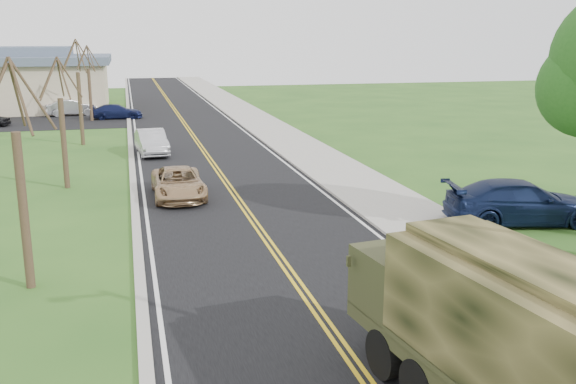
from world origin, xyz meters
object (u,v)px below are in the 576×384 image
object	(u,v)px
military_truck	(498,325)
pickup_navy	(521,202)
sedan_silver	(152,142)
suv_champagne	(178,183)

from	to	relation	value
military_truck	pickup_navy	distance (m)	13.18
sedan_silver	suv_champagne	bearing A→B (deg)	-91.80
suv_champagne	pickup_navy	size ratio (longest dim) A/B	0.82
suv_champagne	sedan_silver	world-z (taller)	sedan_silver
sedan_silver	pickup_navy	xyz separation A→B (m)	(12.23, -17.39, 0.08)
suv_champagne	sedan_silver	bearing A→B (deg)	93.05
suv_champagne	military_truck	bearing A→B (deg)	-77.65
military_truck	sedan_silver	xyz separation A→B (m)	(-4.61, 28.09, -1.13)
military_truck	sedan_silver	size ratio (longest dim) A/B	1.56
pickup_navy	military_truck	bearing A→B (deg)	154.59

